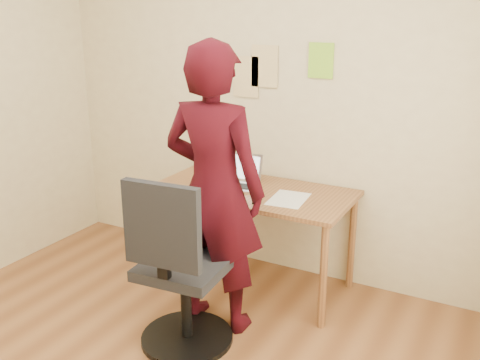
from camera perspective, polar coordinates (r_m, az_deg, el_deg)
The scene contains 10 objects.
room at distance 2.56m, azimuth -14.85°, elevation 3.57°, with size 3.58×3.58×2.78m.
desk at distance 3.80m, azimuth 1.38°, elevation -2.25°, with size 1.40×0.70×0.74m.
laptop at distance 3.85m, azimuth -0.17°, elevation 0.17°, with size 0.32×0.29×0.21m.
paper_sheet at distance 3.59m, azimuth 5.18°, elevation -2.02°, with size 0.23×0.33×0.00m, color white.
phone at distance 3.53m, azimuth 1.84°, elevation -2.24°, with size 0.09×0.12×0.01m.
wall_note_left at distance 4.03m, azimuth 0.61°, elevation 10.95°, with size 0.21×0.00×0.30m, color #E4C688.
wall_note_mid at distance 3.95m, azimuth 2.64°, elevation 12.02°, with size 0.21×0.00×0.30m, color #E4C688.
wall_note_right at distance 3.78m, azimuth 8.62°, elevation 12.48°, with size 0.18×0.00×0.24m, color #93DB31.
office_chair at distance 3.18m, azimuth -6.53°, elevation -10.28°, with size 0.57×0.57×1.09m.
person at distance 3.25m, azimuth -2.78°, elevation -1.09°, with size 0.66×0.43×1.80m, color #32060D.
Camera 1 is at (1.72, -1.80, 1.95)m, focal length 40.00 mm.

